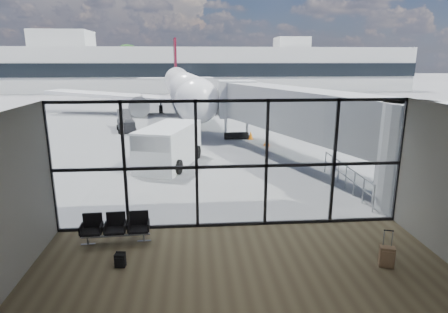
{
  "coord_description": "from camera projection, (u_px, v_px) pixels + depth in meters",
  "views": [
    {
      "loc": [
        -1.27,
        -12.25,
        5.73
      ],
      "look_at": [
        -0.02,
        3.0,
        1.78
      ],
      "focal_mm": 30.0,
      "sensor_mm": 36.0,
      "label": 1
    }
  ],
  "objects": [
    {
      "name": "traffic_cone_b",
      "position": [
        267.0,
        141.0,
        25.8
      ],
      "size": [
        0.42,
        0.42,
        0.6
      ],
      "color": "orange",
      "rests_on": "ground"
    },
    {
      "name": "apron_railing",
      "position": [
        346.0,
        174.0,
        17.0
      ],
      "size": [
        0.06,
        5.46,
        1.11
      ],
      "color": "gray",
      "rests_on": "ground"
    },
    {
      "name": "service_van",
      "position": [
        168.0,
        145.0,
        20.77
      ],
      "size": [
        3.65,
        5.51,
        2.21
      ],
      "rotation": [
        0.0,
        0.0,
        -0.31
      ],
      "color": "white",
      "rests_on": "ground"
    },
    {
      "name": "belt_loader",
      "position": [
        126.0,
        125.0,
        30.93
      ],
      "size": [
        2.02,
        3.7,
        1.62
      ],
      "rotation": [
        0.0,
        0.0,
        0.25
      ],
      "color": "black",
      "rests_on": "ground"
    },
    {
      "name": "suitcase",
      "position": [
        387.0,
        257.0,
        10.6
      ],
      "size": [
        0.46,
        0.38,
        1.09
      ],
      "rotation": [
        0.0,
        0.0,
        -0.31
      ],
      "color": "#8E6D4F",
      "rests_on": "ground"
    },
    {
      "name": "tree_5",
      "position": [
        128.0,
        59.0,
        80.16
      ],
      "size": [
        6.27,
        6.27,
        9.03
      ],
      "color": "#382619",
      "rests_on": "ground"
    },
    {
      "name": "backpack",
      "position": [
        120.0,
        260.0,
        10.63
      ],
      "size": [
        0.31,
        0.3,
        0.44
      ],
      "rotation": [
        0.0,
        0.0,
        -0.13
      ],
      "color": "black",
      "rests_on": "ground"
    },
    {
      "name": "seating_row",
      "position": [
        116.0,
        226.0,
        12.08
      ],
      "size": [
        2.16,
        0.69,
        0.96
      ],
      "rotation": [
        0.0,
        0.0,
        0.05
      ],
      "color": "gray",
      "rests_on": "ground"
    },
    {
      "name": "tree_1",
      "position": [
        12.0,
        62.0,
        78.41
      ],
      "size": [
        5.61,
        5.61,
        8.07
      ],
      "color": "#382619",
      "rests_on": "ground"
    },
    {
      "name": "ground",
      "position": [
        202.0,
        103.0,
        51.95
      ],
      "size": [
        220.0,
        220.0,
        0.0
      ],
      "primitive_type": "plane",
      "color": "slate",
      "rests_on": "ground"
    },
    {
      "name": "tree_4",
      "position": [
        100.0,
        62.0,
        79.84
      ],
      "size": [
        5.61,
        5.61,
        8.07
      ],
      "color": "#382619",
      "rests_on": "ground"
    },
    {
      "name": "airliner",
      "position": [
        183.0,
        88.0,
        42.36
      ],
      "size": [
        29.67,
        34.47,
        8.88
      ],
      "rotation": [
        0.0,
        0.0,
        0.1
      ],
      "color": "white",
      "rests_on": "ground"
    },
    {
      "name": "traffic_cone_a",
      "position": [
        251.0,
        135.0,
        27.91
      ],
      "size": [
        0.42,
        0.42,
        0.6
      ],
      "color": "orange",
      "rests_on": "ground"
    },
    {
      "name": "jet_bridge",
      "position": [
        310.0,
        118.0,
        19.88
      ],
      "size": [
        8.0,
        16.5,
        4.33
      ],
      "color": "#929597",
      "rests_on": "ground"
    },
    {
      "name": "tree_3",
      "position": [
        71.0,
        65.0,
        79.52
      ],
      "size": [
        4.95,
        4.95,
        7.12
      ],
      "color": "#382619",
      "rests_on": "ground"
    },
    {
      "name": "tree_2",
      "position": [
        41.0,
        59.0,
        78.73
      ],
      "size": [
        6.27,
        6.27,
        9.03
      ],
      "color": "#382619",
      "rests_on": "ground"
    },
    {
      "name": "far_terminal",
      "position": [
        196.0,
        68.0,
        72.05
      ],
      "size": [
        80.0,
        12.2,
        11.0
      ],
      "color": "silver",
      "rests_on": "ground"
    },
    {
      "name": "glass_curtain_wall",
      "position": [
        232.0,
        165.0,
        12.79
      ],
      "size": [
        12.1,
        0.12,
        4.5
      ],
      "color": "white",
      "rests_on": "ground"
    },
    {
      "name": "lounge_shell",
      "position": [
        254.0,
        207.0,
        8.06
      ],
      "size": [
        12.02,
        8.01,
        4.51
      ],
      "color": "brown",
      "rests_on": "ground"
    }
  ]
}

